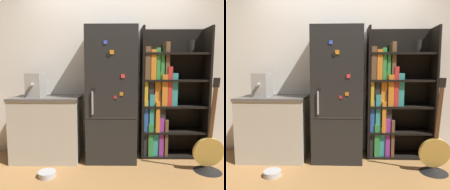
{
  "view_description": "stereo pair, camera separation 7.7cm",
  "coord_description": "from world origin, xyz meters",
  "views": [
    {
      "loc": [
        0.05,
        -2.88,
        1.26
      ],
      "look_at": [
        0.01,
        0.15,
        0.92
      ],
      "focal_mm": 35.0,
      "sensor_mm": 36.0,
      "label": 1
    },
    {
      "loc": [
        0.13,
        -2.88,
        1.26
      ],
      "look_at": [
        0.01,
        0.15,
        0.92
      ],
      "focal_mm": 35.0,
      "sensor_mm": 36.0,
      "label": 2
    }
  ],
  "objects": [
    {
      "name": "ground_plane",
      "position": [
        0.0,
        0.0,
        0.0
      ],
      "size": [
        16.0,
        16.0,
        0.0
      ],
      "primitive_type": "plane",
      "color": "#A87542"
    },
    {
      "name": "wall_back",
      "position": [
        0.0,
        0.47,
        1.3
      ],
      "size": [
        8.0,
        0.05,
        2.6
      ],
      "color": "white",
      "rests_on": "ground_plane"
    },
    {
      "name": "kitchen_counter",
      "position": [
        -0.91,
        0.16,
        0.45
      ],
      "size": [
        0.93,
        0.61,
        0.9
      ],
      "color": "#BCB7A8",
      "rests_on": "ground_plane"
    },
    {
      "name": "refrigerator",
      "position": [
        -0.0,
        0.17,
        0.92
      ],
      "size": [
        0.68,
        0.58,
        1.84
      ],
      "color": "black",
      "rests_on": "ground_plane"
    },
    {
      "name": "pet_bowl",
      "position": [
        -0.76,
        -0.41,
        0.04
      ],
      "size": [
        0.21,
        0.21,
        0.06
      ],
      "color": "#B7B7BC",
      "rests_on": "ground_plane"
    },
    {
      "name": "espresso_machine",
      "position": [
        -1.05,
        0.12,
        1.06
      ],
      "size": [
        0.2,
        0.34,
        0.33
      ],
      "color": "#A5A39E",
      "rests_on": "kitchen_counter"
    },
    {
      "name": "guitar",
      "position": [
        1.21,
        -0.25,
        0.17
      ],
      "size": [
        0.38,
        0.34,
        1.18
      ],
      "color": "black",
      "rests_on": "ground_plane"
    },
    {
      "name": "bookshelf",
      "position": [
        0.77,
        0.31,
        0.85
      ],
      "size": [
        0.95,
        0.35,
        1.86
      ],
      "color": "black",
      "rests_on": "ground_plane"
    }
  ]
}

